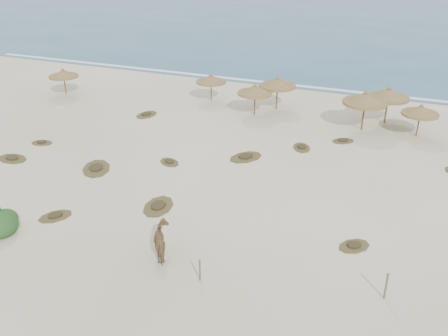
{
  "coord_description": "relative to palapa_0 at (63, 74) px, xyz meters",
  "views": [
    {
      "loc": [
        10.69,
        -19.41,
        13.76
      ],
      "look_at": [
        1.05,
        5.0,
        0.96
      ],
      "focal_mm": 40.0,
      "sensor_mm": 36.0,
      "label": 1
    }
  ],
  "objects": [
    {
      "name": "scrub_6",
      "position": [
        9.49,
        -2.17,
        -1.83
      ],
      "size": [
        1.63,
        2.25,
        0.16
      ],
      "rotation": [
        0.0,
        0.0,
        1.43
      ],
      "color": "brown",
      "rests_on": "ground"
    },
    {
      "name": "palapa_3",
      "position": [
        18.77,
        3.23,
        0.3
      ],
      "size": [
        3.85,
        3.85,
        2.82
      ],
      "rotation": [
        0.0,
        0.0,
        -0.34
      ],
      "color": "brown",
      "rests_on": "ground"
    },
    {
      "name": "ocean",
      "position": [
        18.53,
        59.27,
        -1.88
      ],
      "size": [
        200.0,
        100.0,
        0.01
      ],
      "primitive_type": "cube",
      "color": "#275A76",
      "rests_on": "ground"
    },
    {
      "name": "scrub_11",
      "position": [
        12.78,
        -17.59,
        -1.83
      ],
      "size": [
        1.94,
        2.09,
        0.16
      ],
      "rotation": [
        0.0,
        0.0,
        0.96
      ],
      "color": "brown",
      "rests_on": "ground"
    },
    {
      "name": "palapa_6",
      "position": [
        29.89,
        1.18,
        0.03
      ],
      "size": [
        3.38,
        3.38,
        2.47
      ],
      "rotation": [
        0.0,
        0.0,
        0.35
      ],
      "color": "brown",
      "rests_on": "ground"
    },
    {
      "name": "horse",
      "position": [
        19.68,
        -18.54,
        -1.11
      ],
      "size": [
        1.76,
        1.98,
        1.55
      ],
      "primitive_type": "imported",
      "rotation": [
        0.0,
        0.0,
        3.77
      ],
      "color": "olive",
      "rests_on": "ground"
    },
    {
      "name": "palapa_5",
      "position": [
        27.48,
        3.1,
        0.41
      ],
      "size": [
        3.83,
        3.83,
        2.96
      ],
      "rotation": [
        0.0,
        0.0,
        -0.24
      ],
      "color": "brown",
      "rests_on": "ground"
    },
    {
      "name": "fence_post_near",
      "position": [
        21.96,
        -19.54,
        -1.35
      ],
      "size": [
        0.11,
        0.11,
        1.07
      ],
      "primitive_type": "cylinder",
      "rotation": [
        0.0,
        0.0,
        0.41
      ],
      "color": "brown",
      "rests_on": "ground"
    },
    {
      "name": "scrub_2",
      "position": [
        15.31,
        -9.48,
        -1.83
      ],
      "size": [
        1.87,
        1.69,
        0.16
      ],
      "rotation": [
        0.0,
        0.0,
        2.59
      ],
      "color": "brown",
      "rests_on": "ground"
    },
    {
      "name": "ground",
      "position": [
        18.53,
        -15.73,
        -1.89
      ],
      "size": [
        160.0,
        160.0,
        0.0
      ],
      "primitive_type": "plane",
      "color": "beige",
      "rests_on": "ground"
    },
    {
      "name": "scrub_3",
      "position": [
        19.62,
        -6.93,
        -1.83
      ],
      "size": [
        2.59,
        2.84,
        0.16
      ],
      "rotation": [
        0.0,
        0.0,
        1.0
      ],
      "color": "brown",
      "rests_on": "ground"
    },
    {
      "name": "scrub_0",
      "position": [
        5.5,
        -12.75,
        -1.83
      ],
      "size": [
        2.25,
        1.58,
        0.16
      ],
      "rotation": [
        0.0,
        0.0,
        3.04
      ],
      "color": "brown",
      "rests_on": "ground"
    },
    {
      "name": "palapa_2",
      "position": [
        17.52,
        1.19,
        0.14
      ],
      "size": [
        3.68,
        3.68,
        2.61
      ],
      "rotation": [
        0.0,
        0.0,
        -0.42
      ],
      "color": "brown",
      "rests_on": "ground"
    },
    {
      "name": "scrub_8",
      "position": [
        5.53,
        -9.91,
        -1.83
      ],
      "size": [
        1.67,
        1.25,
        0.16
      ],
      "rotation": [
        0.0,
        0.0,
        0.19
      ],
      "color": "brown",
      "rests_on": "ground"
    },
    {
      "name": "palapa_1",
      "position": [
        12.88,
        3.23,
        0.0
      ],
      "size": [
        2.85,
        2.85,
        2.43
      ],
      "rotation": [
        0.0,
        0.0,
        0.1
      ],
      "color": "brown",
      "rests_on": "ground"
    },
    {
      "name": "scrub_1",
      "position": [
        11.46,
        -11.97,
        -1.83
      ],
      "size": [
        2.8,
        3.12,
        0.16
      ],
      "rotation": [
        0.0,
        0.0,
        2.1
      ],
      "color": "brown",
      "rests_on": "ground"
    },
    {
      "name": "scrub_10",
      "position": [
        25.12,
        -1.81,
        -1.83
      ],
      "size": [
        1.92,
        1.78,
        0.16
      ],
      "rotation": [
        0.0,
        0.0,
        0.62
      ],
      "color": "brown",
      "rests_on": "ground"
    },
    {
      "name": "scrub_7",
      "position": [
        22.67,
        -4.04,
        -1.83
      ],
      "size": [
        1.72,
        2.06,
        0.16
      ],
      "rotation": [
        0.0,
        0.0,
        1.95
      ],
      "color": "brown",
      "rests_on": "ground"
    },
    {
      "name": "foam_line",
      "position": [
        18.53,
        10.27,
        -1.88
      ],
      "size": [
        70.0,
        0.6,
        0.01
      ],
      "primitive_type": "cube",
      "color": "white",
      "rests_on": "ground"
    },
    {
      "name": "palapa_4",
      "position": [
        26.02,
        1.01,
        0.5
      ],
      "size": [
        3.87,
        3.87,
        3.08
      ],
      "rotation": [
        0.0,
        0.0,
        0.2
      ],
      "color": "brown",
      "rests_on": "ground"
    },
    {
      "name": "scrub_9",
      "position": [
        17.32,
        -14.7,
        -1.83
      ],
      "size": [
        1.85,
        2.55,
        0.16
      ],
      "rotation": [
        0.0,
        0.0,
        1.71
      ],
      "color": "brown",
      "rests_on": "ground"
    },
    {
      "name": "fence_post_far",
      "position": [
        29.44,
        -17.81,
        -1.27
      ],
      "size": [
        0.1,
        0.1,
        1.24
      ],
      "primitive_type": "cylinder",
      "rotation": [
        0.0,
        0.0,
        0.06
      ],
      "color": "brown",
      "rests_on": "ground"
    },
    {
      "name": "palapa_0",
      "position": [
        0.0,
        0.0,
        0.0
      ],
      "size": [
        3.36,
        3.36,
        2.43
      ],
      "rotation": [
        0.0,
        0.0,
        0.37
      ],
      "color": "brown",
      "rests_on": "ground"
    },
    {
      "name": "scrub_4",
      "position": [
        27.76,
        -14.57,
        -1.83
      ],
      "size": [
        1.89,
        1.94,
        0.16
      ],
      "rotation": [
        0.0,
        0.0,
        0.84
      ],
      "color": "brown",
      "rests_on": "ground"
    }
  ]
}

